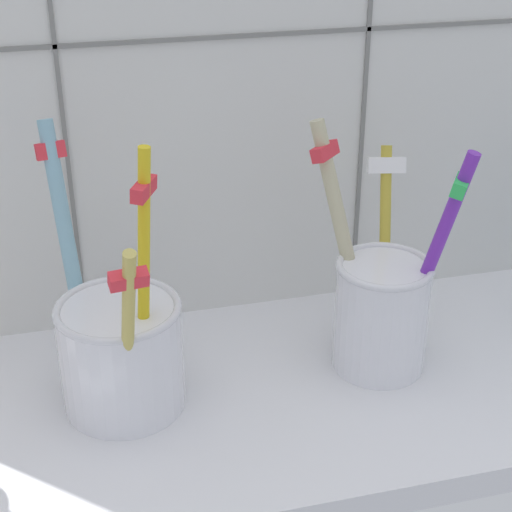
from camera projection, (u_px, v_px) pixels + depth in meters
The scene contains 4 objects.
counter_slab at pixel (259, 401), 54.77cm from camera, with size 64.00×22.00×2.00cm, color silver.
tile_wall_back at pixel (215, 41), 55.14cm from camera, with size 64.00×2.20×45.00cm.
toothbrush_cup_left at pixel (120, 348), 51.18cm from camera, with size 7.92×13.63×18.06cm.
toothbrush_cup_right at pixel (381, 305), 54.93cm from camera, with size 9.20×8.99×17.00cm.
Camera 1 is at (-11.12, -42.61, 35.02)cm, focal length 56.94 mm.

